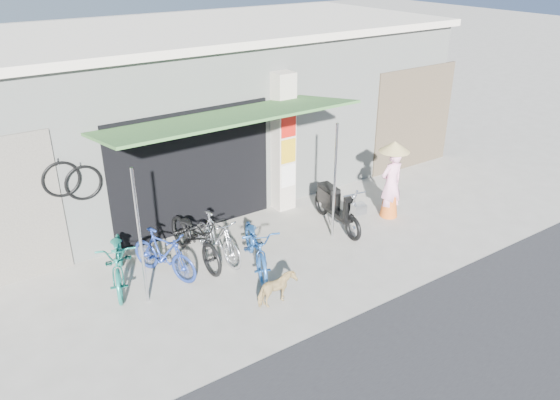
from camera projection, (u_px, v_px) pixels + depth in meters
ground at (320, 266)px, 9.94m from camera, size 80.00×80.00×0.00m
bicycle_shop at (190, 106)px, 12.97m from camera, size 12.30×5.30×3.66m
shop_pillar at (283, 143)px, 11.56m from camera, size 0.42×0.44×3.00m
awning at (227, 120)px, 9.62m from camera, size 4.60×1.88×2.72m
neighbour_right at (414, 119)px, 13.87m from camera, size 2.60×0.06×2.60m
bike_teal at (119, 259)px, 9.26m from camera, size 1.18×1.91×0.95m
bike_blue at (164, 254)px, 9.49m from camera, size 0.95×1.50×0.87m
bike_black at (195, 237)px, 9.92m from camera, size 0.71×1.90×0.99m
bike_silver at (217, 238)px, 9.99m from camera, size 0.56×1.52×0.89m
bike_navy at (256, 245)px, 9.69m from camera, size 1.22×1.92×0.95m
street_dog at (277, 290)px, 8.78m from camera, size 0.68×0.36×0.56m
moped at (336, 206)px, 11.18m from camera, size 0.55×1.76×1.00m
nun at (392, 180)px, 11.43m from camera, size 0.64×0.64×1.69m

